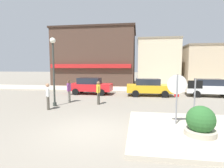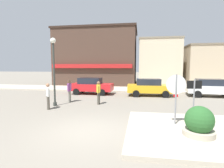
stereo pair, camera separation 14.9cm
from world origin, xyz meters
TOP-DOWN VIEW (x-y plane):
  - ground_plane at (0.00, 0.00)m, footprint 160.00×160.00m
  - sidewalk_corner at (4.74, 0.43)m, footprint 6.40×4.80m
  - kerb_far at (0.00, 12.99)m, footprint 80.00×4.00m
  - stop_sign at (3.54, 1.03)m, footprint 0.82×0.08m
  - one_way_sign at (4.24, 0.95)m, footprint 0.60×0.07m
  - planter at (4.14, -0.15)m, footprint 1.10×1.10m
  - lamp_post at (-3.59, 4.17)m, footprint 0.36×0.36m
  - parked_car_nearest at (-2.58, 9.53)m, footprint 4.06×2.00m
  - parked_car_second at (2.90, 9.27)m, footprint 4.05×1.98m
  - parked_car_third at (8.16, 9.65)m, footprint 4.15×2.17m
  - pedestrian_crossing_near at (-3.13, 5.53)m, footprint 0.26×0.56m
  - pedestrian_crossing_far at (-3.53, 3.19)m, footprint 0.37×0.52m
  - pedestrian_kerb_side at (-0.80, 5.09)m, footprint 0.23×0.55m
  - building_corner_shop at (-4.09, 18.69)m, footprint 11.26×7.89m
  - building_storefront_left_near at (4.50, 18.44)m, footprint 5.31×6.32m
  - building_storefront_left_mid at (10.35, 18.43)m, footprint 5.12×6.69m

SIDE VIEW (x-z plane):
  - ground_plane at x=0.00m, z-range 0.00..0.00m
  - sidewalk_corner at x=4.74m, z-range 0.00..0.15m
  - kerb_far at x=0.00m, z-range 0.00..0.15m
  - planter at x=4.14m, z-range -0.05..1.17m
  - parked_car_nearest at x=-2.58m, z-range 0.03..1.59m
  - parked_car_second at x=2.90m, z-range 0.03..1.59m
  - parked_car_third at x=8.16m, z-range 0.03..1.59m
  - pedestrian_crossing_near at x=-3.13m, z-range 0.06..1.67m
  - pedestrian_crossing_far at x=-3.53m, z-range 0.06..1.67m
  - pedestrian_kerb_side at x=-0.80m, z-range 0.06..1.67m
  - one_way_sign at x=4.24m, z-range 0.28..2.38m
  - stop_sign at x=3.54m, z-range 0.37..2.67m
  - building_storefront_left_mid at x=10.35m, z-range 0.00..5.34m
  - lamp_post at x=-3.59m, z-range 0.69..5.23m
  - building_storefront_left_near at x=4.50m, z-range 0.00..6.24m
  - building_corner_shop at x=-4.09m, z-range 0.00..7.85m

